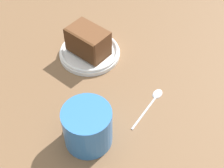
% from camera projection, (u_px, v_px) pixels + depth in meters
% --- Properties ---
extents(ground_plane, '(1.35, 1.35, 0.02)m').
position_uv_depth(ground_plane, '(122.00, 78.00, 0.76)').
color(ground_plane, brown).
extents(small_plate, '(0.15, 0.15, 0.02)m').
position_uv_depth(small_plate, '(90.00, 52.00, 0.79)').
color(small_plate, white).
rests_on(small_plate, ground_plane).
extents(cake_slice, '(0.12, 0.10, 0.07)m').
position_uv_depth(cake_slice, '(88.00, 42.00, 0.76)').
color(cake_slice, '#472814').
rests_on(cake_slice, small_plate).
extents(tea_mug, '(0.12, 0.10, 0.09)m').
position_uv_depth(tea_mug, '(87.00, 126.00, 0.60)').
color(tea_mug, '#3372BF').
rests_on(tea_mug, ground_plane).
extents(teaspoon, '(0.09, 0.11, 0.01)m').
position_uv_depth(teaspoon, '(153.00, 99.00, 0.70)').
color(teaspoon, silver).
rests_on(teaspoon, ground_plane).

